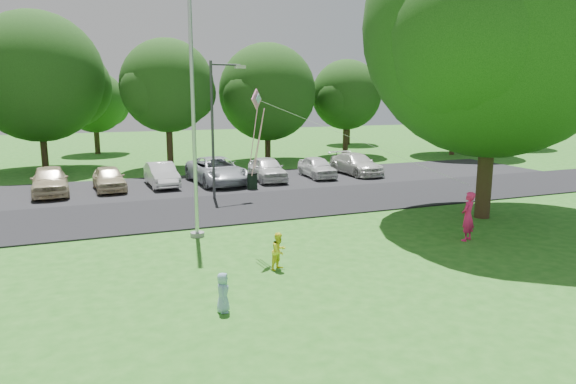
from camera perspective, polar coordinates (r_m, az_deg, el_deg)
name	(u,v)px	position (r m, az deg, el deg)	size (l,w,h in m)	color
ground	(349,267)	(15.56, 6.80, -8.30)	(120.00, 120.00, 0.00)	#266B1C
park_road	(255,206)	(23.54, -3.70, -1.56)	(60.00, 6.00, 0.06)	black
parking_strip	(220,183)	(29.68, -7.61, 0.96)	(42.00, 7.00, 0.06)	black
flagpole	(193,121)	(18.25, -10.46, 7.80)	(0.50, 0.50, 10.00)	#B7BABF
street_lamp	(217,117)	(25.02, -7.87, 8.21)	(1.85, 0.51, 6.61)	#3F3F44
trash_can	(252,181)	(27.55, -3.99, 1.19)	(0.58, 0.58, 0.93)	black
big_tree	(495,33)	(22.41, 22.01, 16.06)	(10.85, 10.33, 12.87)	#332316
tree_row	(209,85)	(38.11, -8.78, 11.69)	(64.35, 11.94, 10.88)	#332316
horizon_trees	(212,102)	(48.07, -8.47, 9.82)	(77.46, 7.20, 7.02)	#332316
parked_cars	(220,171)	(29.47, -7.56, 2.31)	(19.66, 5.51, 1.48)	#C6B793
woman	(468,216)	(19.02, 19.35, -2.57)	(0.64, 0.42, 1.74)	#FF216E
child_yellow	(279,251)	(15.12, -1.01, -6.57)	(0.54, 0.42, 1.11)	yellow
child_blue	(223,292)	(12.40, -7.24, -11.01)	(0.47, 0.31, 0.97)	#85ACCC
kite	(263,115)	(16.11, -2.81, 8.54)	(7.51, 1.68, 3.27)	pink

